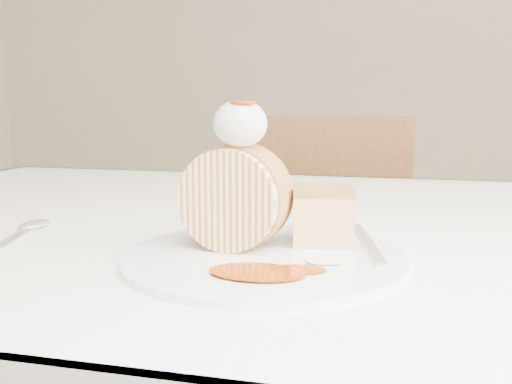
# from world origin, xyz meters

# --- Properties ---
(table) EXTENTS (1.40, 0.90, 0.75)m
(table) POSITION_xyz_m (0.00, 0.20, 0.66)
(table) COLOR white
(table) RESTS_ON ground
(chair_far) EXTENTS (0.46, 0.46, 0.87)m
(chair_far) POSITION_xyz_m (-0.02, 0.97, 0.50)
(chair_far) COLOR brown
(chair_far) RESTS_ON ground
(plate) EXTENTS (0.31, 0.31, 0.01)m
(plate) POSITION_xyz_m (0.03, -0.01, 0.75)
(plate) COLOR white
(plate) RESTS_ON table
(roulade_slice) EXTENTS (0.11, 0.06, 0.10)m
(roulade_slice) POSITION_xyz_m (0.00, 0.01, 0.81)
(roulade_slice) COLOR #F8E7AD
(roulade_slice) RESTS_ON plate
(cake_chunk) EXTENTS (0.07, 0.06, 0.05)m
(cake_chunk) POSITION_xyz_m (0.08, 0.05, 0.78)
(cake_chunk) COLOR #A97A40
(cake_chunk) RESTS_ON plate
(whipped_cream) EXTENTS (0.05, 0.05, 0.05)m
(whipped_cream) POSITION_xyz_m (0.01, 0.01, 0.88)
(whipped_cream) COLOR white
(whipped_cream) RESTS_ON roulade_slice
(caramel_drizzle) EXTENTS (0.03, 0.02, 0.01)m
(caramel_drizzle) POSITION_xyz_m (0.01, -0.00, 0.91)
(caramel_drizzle) COLOR #8F2D05
(caramel_drizzle) RESTS_ON whipped_cream
(caramel_pool) EXTENTS (0.09, 0.07, 0.00)m
(caramel_pool) POSITION_xyz_m (0.04, -0.07, 0.76)
(caramel_pool) COLOR #8F2D05
(caramel_pool) RESTS_ON plate
(fork) EXTENTS (0.05, 0.16, 0.00)m
(fork) POSITION_xyz_m (0.14, 0.03, 0.76)
(fork) COLOR silver
(fork) RESTS_ON plate
(spoon) EXTENTS (0.07, 0.17, 0.00)m
(spoon) POSITION_xyz_m (-0.24, -0.02, 0.75)
(spoon) COLOR silver
(spoon) RESTS_ON table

